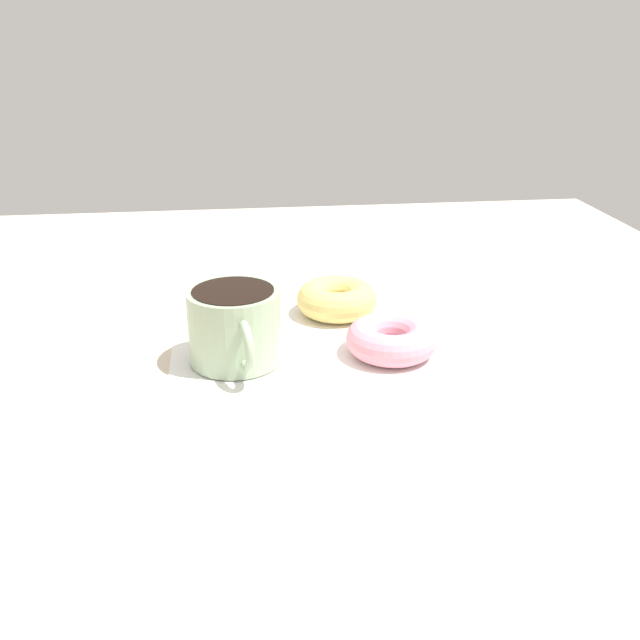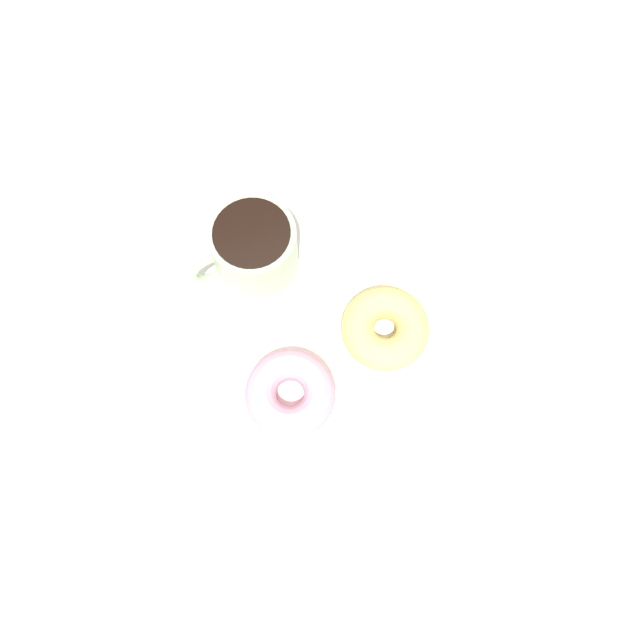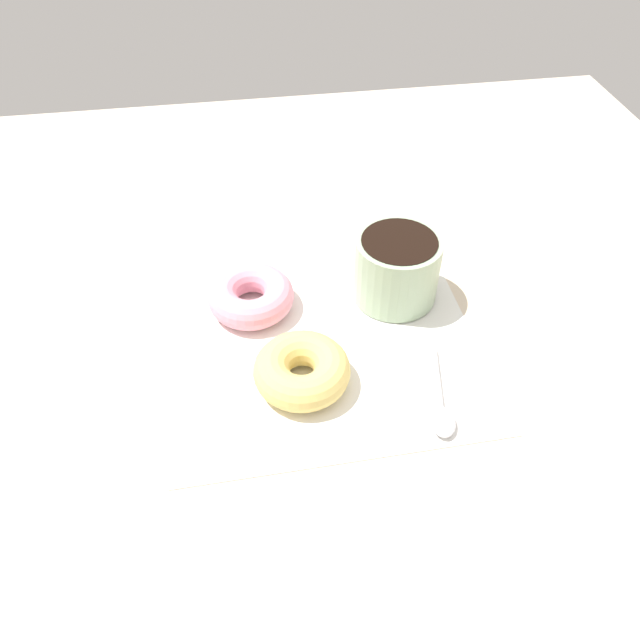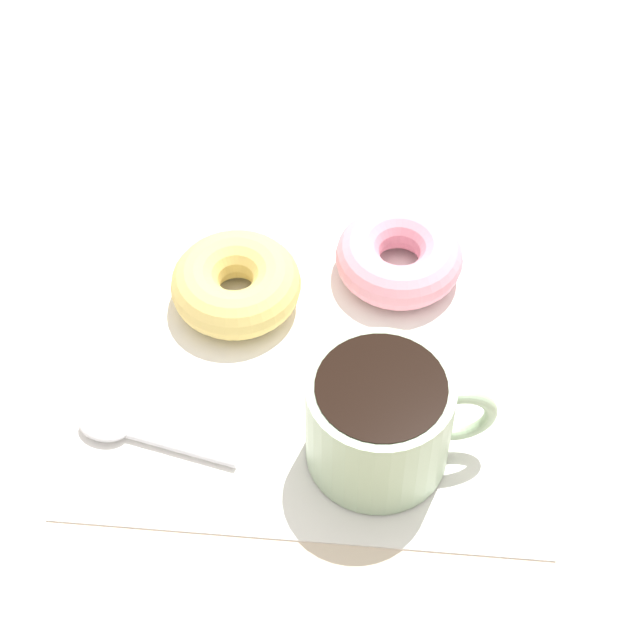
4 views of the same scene
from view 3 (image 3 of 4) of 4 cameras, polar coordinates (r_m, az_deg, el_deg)
The scene contains 6 objects.
ground_plane at distance 68.66cm, azimuth 0.60°, elevation -2.54°, with size 120.00×120.00×2.00cm, color beige.
napkin at distance 68.50cm, azimuth -0.00°, elevation -1.28°, with size 33.05×33.05×0.30cm, color white.
coffee_cup at distance 70.88cm, azimuth 6.97°, elevation 4.86°, with size 12.59×9.60×7.84cm.
donut_near_cup at distance 70.63cm, azimuth -6.33°, elevation 2.21°, with size 9.76×9.76×3.41cm, color pink.
donut_far at distance 62.34cm, azimuth -1.67°, elevation -4.62°, with size 9.76×9.76×3.69cm, color #E5C66B.
spoon at distance 62.12cm, azimuth 11.06°, elevation -8.13°, with size 11.60×3.75×0.90cm.
Camera 3 is at (45.96, -7.99, 49.38)cm, focal length 35.00 mm.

